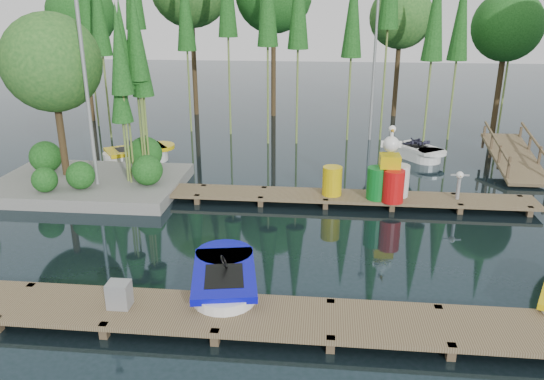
# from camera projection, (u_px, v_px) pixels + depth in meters

# --- Properties ---
(ground_plane) EXTENTS (90.00, 90.00, 0.00)m
(ground_plane) POSITION_uv_depth(u_px,v_px,m) (252.00, 233.00, 14.75)
(ground_plane) COLOR #192930
(near_dock) EXTENTS (18.00, 1.50, 0.50)m
(near_dock) POSITION_uv_depth(u_px,v_px,m) (221.00, 315.00, 10.46)
(near_dock) COLOR brown
(near_dock) RESTS_ON ground
(far_dock) EXTENTS (15.00, 1.20, 0.50)m
(far_dock) POSITION_uv_depth(u_px,v_px,m) (294.00, 195.00, 16.92)
(far_dock) COLOR brown
(far_dock) RESTS_ON ground
(island) EXTENTS (6.20, 4.20, 6.75)m
(island) POSITION_uv_depth(u_px,v_px,m) (75.00, 95.00, 17.37)
(island) COLOR slate
(island) RESTS_ON ground
(tree_screen) EXTENTS (34.42, 18.53, 10.31)m
(tree_screen) POSITION_uv_depth(u_px,v_px,m) (237.00, 0.00, 22.82)
(tree_screen) COLOR #3D2D1A
(tree_screen) RESTS_ON ground
(lamp_island) EXTENTS (0.30, 0.30, 7.25)m
(lamp_island) POSITION_uv_depth(u_px,v_px,m) (84.00, 64.00, 16.19)
(lamp_island) COLOR gray
(lamp_island) RESTS_ON ground
(lamp_rear) EXTENTS (0.30, 0.30, 7.25)m
(lamp_rear) POSITION_uv_depth(u_px,v_px,m) (375.00, 45.00, 23.25)
(lamp_rear) COLOR gray
(lamp_rear) RESTS_ON ground
(ramp) EXTENTS (1.50, 3.94, 1.49)m
(ramp) POSITION_uv_depth(u_px,v_px,m) (514.00, 157.00, 19.79)
(ramp) COLOR brown
(ramp) RESTS_ON ground
(boat_blue) EXTENTS (1.83, 3.11, 0.98)m
(boat_blue) POSITION_uv_depth(u_px,v_px,m) (225.00, 283.00, 11.53)
(boat_blue) COLOR white
(boat_blue) RESTS_ON ground
(boat_yellow_far) EXTENTS (3.08, 2.73, 1.44)m
(boat_yellow_far) POSITION_uv_depth(u_px,v_px,m) (137.00, 155.00, 21.10)
(boat_yellow_far) COLOR white
(boat_yellow_far) RESTS_ON ground
(boat_white_far) EXTENTS (2.33, 2.64, 1.16)m
(boat_white_far) POSITION_uv_depth(u_px,v_px,m) (418.00, 152.00, 21.61)
(boat_white_far) COLOR white
(boat_white_far) RESTS_ON ground
(utility_cabinet) EXTENTS (0.44, 0.37, 0.54)m
(utility_cabinet) POSITION_uv_depth(u_px,v_px,m) (119.00, 295.00, 10.54)
(utility_cabinet) COLOR gray
(utility_cabinet) RESTS_ON near_dock
(yellow_barrel) EXTENTS (0.61, 0.61, 0.92)m
(yellow_barrel) POSITION_uv_depth(u_px,v_px,m) (332.00, 181.00, 16.63)
(yellow_barrel) COLOR gold
(yellow_barrel) RESTS_ON far_dock
(drum_cluster) EXTENTS (1.33, 1.22, 2.29)m
(drum_cluster) POSITION_uv_depth(u_px,v_px,m) (390.00, 178.00, 16.24)
(drum_cluster) COLOR #0C6C20
(drum_cluster) RESTS_ON far_dock
(seagull_post) EXTENTS (0.56, 0.30, 0.89)m
(seagull_post) POSITION_uv_depth(u_px,v_px,m) (459.00, 181.00, 16.21)
(seagull_post) COLOR gray
(seagull_post) RESTS_ON far_dock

